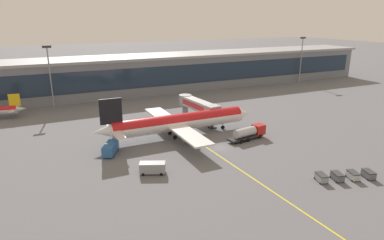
# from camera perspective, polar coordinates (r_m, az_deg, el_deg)

# --- Properties ---
(ground_plane) EXTENTS (700.00, 700.00, 0.00)m
(ground_plane) POSITION_cam_1_polar(r_m,az_deg,el_deg) (79.62, 4.64, -4.72)
(ground_plane) COLOR slate
(apron_lead_in_line) EXTENTS (2.85, 79.97, 0.01)m
(apron_lead_in_line) POSITION_cam_1_polar(r_m,az_deg,el_deg) (80.08, 2.32, -4.54)
(apron_lead_in_line) COLOR yellow
(apron_lead_in_line) RESTS_ON ground_plane
(terminal_building) EXTENTS (220.33, 20.72, 14.61)m
(terminal_building) POSITION_cam_1_polar(r_m,az_deg,el_deg) (139.98, -8.59, 7.75)
(terminal_building) COLOR slate
(terminal_building) RESTS_ON ground_plane
(main_airliner) EXTENTS (43.04, 33.94, 11.64)m
(main_airliner) POSITION_cam_1_polar(r_m,az_deg,el_deg) (86.00, -2.25, -0.34)
(main_airliner) COLOR white
(main_airliner) RESTS_ON ground_plane
(jet_bridge) EXTENTS (5.39, 18.65, 6.47)m
(jet_bridge) POSITION_cam_1_polar(r_m,az_deg,el_deg) (98.71, 0.85, 2.55)
(jet_bridge) COLOR #B2B7BC
(jet_bridge) RESTS_ON ground_plane
(fuel_tanker) EXTENTS (11.05, 4.11, 3.25)m
(fuel_tanker) POSITION_cam_1_polar(r_m,az_deg,el_deg) (85.55, 9.64, -2.10)
(fuel_tanker) COLOR #232326
(fuel_tanker) RESTS_ON ground_plane
(crew_van) EXTENTS (5.42, 3.94, 2.30)m
(crew_van) POSITION_cam_1_polar(r_m,az_deg,el_deg) (66.83, -6.62, -7.97)
(crew_van) COLOR gray
(crew_van) RESTS_ON ground_plane
(lavatory_truck) EXTENTS (4.76, 6.20, 2.50)m
(lavatory_truck) POSITION_cam_1_polar(r_m,az_deg,el_deg) (77.55, -13.63, -4.65)
(lavatory_truck) COLOR #285B9E
(lavatory_truck) RESTS_ON ground_plane
(baggage_cart_0) EXTENTS (2.26, 2.98, 1.48)m
(baggage_cart_0) POSITION_cam_1_polar(r_m,az_deg,el_deg) (68.08, 21.06, -9.07)
(baggage_cart_0) COLOR gray
(baggage_cart_0) RESTS_ON ground_plane
(baggage_cart_1) EXTENTS (2.26, 2.98, 1.48)m
(baggage_cart_1) POSITION_cam_1_polar(r_m,az_deg,el_deg) (69.65, 23.39, -8.75)
(baggage_cart_1) COLOR #595B60
(baggage_cart_1) RESTS_ON ground_plane
(baggage_cart_2) EXTENTS (2.26, 2.98, 1.48)m
(baggage_cart_2) POSITION_cam_1_polar(r_m,az_deg,el_deg) (71.33, 25.61, -8.44)
(baggage_cart_2) COLOR #B2B7BC
(baggage_cart_2) RESTS_ON ground_plane
(baggage_cart_3) EXTENTS (2.26, 2.98, 1.48)m
(baggage_cart_3) POSITION_cam_1_polar(r_m,az_deg,el_deg) (73.10, 27.72, -8.12)
(baggage_cart_3) COLOR #595B60
(baggage_cart_3) RESTS_ON ground_plane
(apron_light_mast_0) EXTENTS (2.80, 0.50, 20.67)m
(apron_light_mast_0) POSITION_cam_1_polar(r_m,az_deg,el_deg) (121.74, -22.96, 7.59)
(apron_light_mast_0) COLOR gray
(apron_light_mast_0) RESTS_ON ground_plane
(apron_light_mast_2) EXTENTS (2.80, 0.50, 20.86)m
(apron_light_mast_2) POSITION_cam_1_polar(r_m,az_deg,el_deg) (165.97, 18.04, 10.30)
(apron_light_mast_2) COLOR gray
(apron_light_mast_2) RESTS_ON ground_plane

